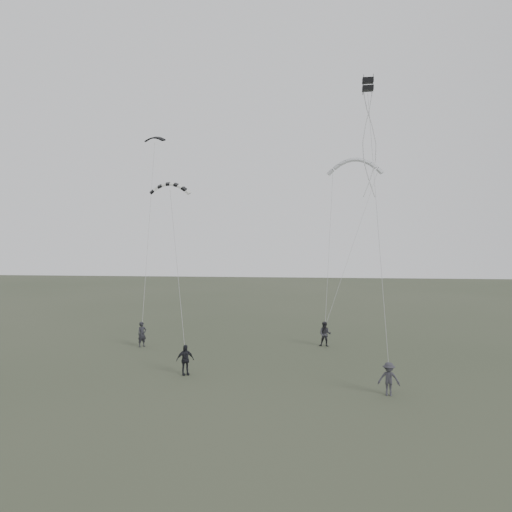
# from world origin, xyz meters

# --- Properties ---
(ground) EXTENTS (140.00, 140.00, 0.00)m
(ground) POSITION_xyz_m (0.00, 0.00, 0.00)
(ground) COLOR #363E2B
(ground) RESTS_ON ground
(flyer_left) EXTENTS (0.74, 0.75, 1.74)m
(flyer_left) POSITION_xyz_m (-6.78, 6.61, 0.87)
(flyer_left) COLOR black
(flyer_left) RESTS_ON ground
(flyer_right) EXTENTS (0.95, 0.81, 1.73)m
(flyer_right) POSITION_xyz_m (5.90, 8.06, 0.87)
(flyer_right) COLOR #27262B
(flyer_right) RESTS_ON ground
(flyer_center) EXTENTS (1.06, 0.85, 1.68)m
(flyer_center) POSITION_xyz_m (-2.02, -0.10, 0.84)
(flyer_center) COLOR black
(flyer_center) RESTS_ON ground
(flyer_far) EXTENTS (1.11, 0.75, 1.60)m
(flyer_far) POSITION_xyz_m (8.60, -2.60, 0.80)
(flyer_far) COLOR #2D2D33
(flyer_far) RESTS_ON ground
(kite_dark_small) EXTENTS (1.73, 0.91, 0.66)m
(kite_dark_small) POSITION_xyz_m (-7.53, 12.16, 15.59)
(kite_dark_small) COLOR black
(kite_dark_small) RESTS_ON flyer_left
(kite_pale_large) EXTENTS (4.60, 2.02, 2.02)m
(kite_pale_large) POSITION_xyz_m (8.46, 14.66, 13.97)
(kite_pale_large) COLOR #A2A5A7
(kite_pale_large) RESTS_ON flyer_right
(kite_striped) EXTENTS (2.70, 1.34, 1.19)m
(kite_striped) POSITION_xyz_m (-4.23, 4.88, 11.08)
(kite_striped) COLOR black
(kite_striped) RESTS_ON flyer_center
(kite_box) EXTENTS (0.63, 0.68, 0.74)m
(kite_box) POSITION_xyz_m (8.01, 1.89, 16.16)
(kite_box) COLOR black
(kite_box) RESTS_ON flyer_far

